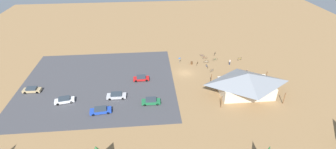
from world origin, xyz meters
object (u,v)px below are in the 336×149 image
object	(u,v)px
bicycle_silver_yard_left	(212,71)
bicycle_red_back_row	(205,58)
car_silver_end_stall	(116,96)
bicycle_blue_edge_north	(207,66)
bicycle_purple_lone_east	(202,55)
car_red_back_corner	(141,78)
car_white_near_entry	(64,100)
bicycle_black_yard_right	(215,54)
bicycle_green_lone_west	(215,60)
bicycle_white_near_porch	(206,62)
bike_pavilion	(247,82)
trash_bin	(192,63)
visitor_at_bikes	(230,62)
bicycle_yellow_near_sign	(240,59)
car_tan_by_curb	(32,90)
car_green_inner_stall	(151,101)
visitor_by_pavilion	(247,72)
car_blue_second_row	(101,110)
lot_sign	(179,60)
bicycle_orange_yard_front	(197,63)

from	to	relation	value
bicycle_silver_yard_left	bicycle_red_back_row	world-z (taller)	bicycle_silver_yard_left
car_silver_end_stall	bicycle_blue_edge_north	bearing A→B (deg)	-152.66
bicycle_purple_lone_east	car_red_back_corner	xyz separation A→B (m)	(19.67, 12.84, 0.36)
bicycle_red_back_row	car_white_near_entry	xyz separation A→B (m)	(38.42, 19.47, 0.40)
bicycle_black_yard_right	car_red_back_corner	size ratio (longest dim) A/B	0.38
bicycle_green_lone_west	bicycle_white_near_porch	distance (m)	3.21
bicycle_red_back_row	bicycle_silver_yard_left	bearing A→B (deg)	91.58
bicycle_blue_edge_north	bicycle_white_near_porch	world-z (taller)	bicycle_white_near_porch
bike_pavilion	trash_bin	size ratio (longest dim) A/B	17.23
bicycle_white_near_porch	car_white_near_entry	distance (m)	41.80
car_white_near_entry	visitor_at_bikes	size ratio (longest dim) A/B	2.73
bicycle_yellow_near_sign	bicycle_silver_yard_left	bearing A→B (deg)	31.39
bicycle_silver_yard_left	car_tan_by_curb	world-z (taller)	car_tan_by_curb
car_green_inner_stall	visitor_by_pavilion	world-z (taller)	visitor_by_pavilion
bicycle_black_yard_right	car_blue_second_row	xyz separation A→B (m)	(33.14, 26.66, 0.32)
car_white_near_entry	bicycle_blue_edge_north	bearing A→B (deg)	-159.78
lot_sign	visitor_at_bikes	world-z (taller)	lot_sign
car_green_inner_stall	visitor_at_bikes	bearing A→B (deg)	-144.69
car_red_back_corner	car_tan_by_curb	world-z (taller)	car_red_back_corner
car_silver_end_stall	visitor_at_bikes	size ratio (longest dim) A/B	2.71
bicycle_black_yard_right	car_blue_second_row	world-z (taller)	car_blue_second_row
bicycle_orange_yard_front	bicycle_green_lone_west	bearing A→B (deg)	-161.75
car_green_inner_stall	bicycle_red_back_row	bearing A→B (deg)	-129.23
bicycle_blue_edge_north	bicycle_purple_lone_east	distance (m)	7.28
bicycle_silver_yard_left	bicycle_orange_yard_front	distance (m)	5.77
bike_pavilion	car_green_inner_stall	size ratio (longest dim) A/B	3.49
trash_bin	bike_pavilion	bearing A→B (deg)	122.76
car_white_near_entry	bicycle_yellow_near_sign	bearing A→B (deg)	-160.24
car_blue_second_row	bicycle_black_yard_right	bearing A→B (deg)	-141.19
bicycle_red_back_row	car_silver_end_stall	xyz separation A→B (m)	(26.21, 18.77, 0.40)
bicycle_black_yard_right	car_tan_by_curb	size ratio (longest dim) A/B	0.37
bicycle_silver_yard_left	car_white_near_entry	distance (m)	40.25
bicycle_blue_edge_north	car_blue_second_row	distance (m)	34.16
car_white_near_entry	visitor_at_bikes	xyz separation A→B (m)	(-45.06, -14.95, 0.16)
car_white_near_entry	lot_sign	bearing A→B (deg)	-150.53
bicycle_yellow_near_sign	bicycle_silver_yard_left	world-z (taller)	bicycle_yellow_near_sign
trash_bin	bicycle_yellow_near_sign	world-z (taller)	trash_bin
car_white_near_entry	car_blue_second_row	xyz separation A→B (m)	(-9.12, 4.69, -0.03)
bicycle_orange_yard_front	bicycle_silver_yard_left	bearing A→B (deg)	125.70
car_tan_by_curb	bicycle_purple_lone_east	bearing A→B (deg)	-161.38
bicycle_silver_yard_left	car_green_inner_stall	xyz separation A→B (m)	(18.08, 13.64, 0.42)
bicycle_white_near_porch	car_tan_by_curb	distance (m)	49.05
bicycle_blue_edge_north	car_blue_second_row	world-z (taller)	car_blue_second_row
car_white_near_entry	car_blue_second_row	distance (m)	10.26
car_red_back_corner	visitor_at_bikes	size ratio (longest dim) A/B	2.48
visitor_at_bikes	bicycle_blue_edge_north	bearing A→B (deg)	8.12
bicycle_yellow_near_sign	car_silver_end_stall	bearing A→B (deg)	24.66
bicycle_red_back_row	car_white_near_entry	world-z (taller)	car_white_near_entry
bicycle_orange_yard_front	car_blue_second_row	size ratio (longest dim) A/B	0.32
visitor_at_bikes	car_tan_by_curb	bearing A→B (deg)	10.09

